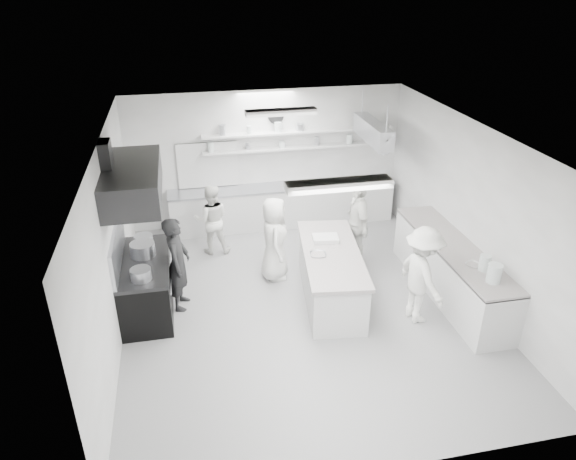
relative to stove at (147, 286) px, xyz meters
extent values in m
cube|color=#96979A|center=(2.60, -0.40, -0.46)|extent=(6.00, 7.00, 0.02)
cube|color=white|center=(2.60, -0.40, 2.56)|extent=(6.00, 7.00, 0.02)
cube|color=silver|center=(2.60, 3.10, 1.05)|extent=(6.00, 0.04, 3.00)
cube|color=silver|center=(2.60, -3.90, 1.05)|extent=(6.00, 0.04, 3.00)
cube|color=silver|center=(-0.40, -0.40, 1.05)|extent=(0.04, 7.00, 3.00)
cube|color=silver|center=(5.60, -0.40, 1.05)|extent=(0.04, 7.00, 3.00)
cube|color=black|center=(0.00, 0.00, 0.00)|extent=(0.80, 1.80, 0.90)
cube|color=black|center=(0.00, 0.00, 1.90)|extent=(0.85, 2.00, 0.50)
cube|color=silver|center=(2.90, 2.80, 0.01)|extent=(5.00, 0.60, 0.92)
cube|color=silver|center=(3.30, 2.97, 1.30)|extent=(4.20, 0.26, 0.04)
cube|color=silver|center=(3.30, 2.97, 1.65)|extent=(4.20, 0.26, 0.04)
cube|color=black|center=(1.30, 3.08, 1.00)|extent=(1.30, 0.04, 1.00)
cylinder|color=white|center=(2.80, 3.06, 2.00)|extent=(0.32, 0.05, 0.32)
cube|color=silver|center=(5.25, -0.60, 0.02)|extent=(0.74, 3.30, 0.94)
cube|color=#B0B3BA|center=(4.60, 2.00, 1.85)|extent=(0.30, 1.60, 0.40)
cube|color=silver|center=(2.60, -2.20, 2.49)|extent=(1.30, 0.25, 0.10)
cube|color=silver|center=(2.60, 1.40, 2.49)|extent=(1.30, 0.25, 0.10)
cube|color=silver|center=(3.14, -0.29, -0.01)|extent=(1.19, 2.47, 0.87)
cylinder|color=#B0B3BA|center=(0.00, 0.17, 0.60)|extent=(0.41, 0.41, 0.28)
imported|color=black|center=(0.55, -0.01, 0.38)|extent=(0.50, 0.67, 1.67)
imported|color=white|center=(1.24, 1.83, 0.28)|extent=(0.75, 0.60, 1.46)
imported|color=white|center=(2.30, 0.60, 0.35)|extent=(0.59, 0.83, 1.61)
imported|color=white|center=(3.98, 0.84, 0.39)|extent=(0.43, 0.99, 1.68)
imported|color=white|center=(4.39, -1.19, 0.39)|extent=(0.78, 1.17, 1.68)
imported|color=#B0B3BA|center=(2.89, -0.33, 0.46)|extent=(0.32, 0.32, 0.07)
imported|color=silver|center=(3.20, -0.09, 0.45)|extent=(0.23, 0.23, 0.06)
imported|color=silver|center=(5.23, -1.26, 0.52)|extent=(0.30, 0.30, 0.06)
camera|label=1|loc=(0.81, -7.83, 4.82)|focal=32.79mm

